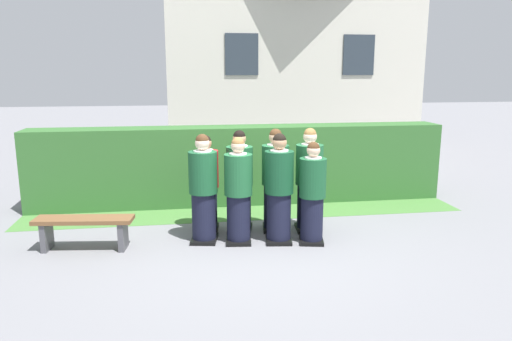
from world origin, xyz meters
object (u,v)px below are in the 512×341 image
object	(u,v)px
student_front_row_0	(203,191)
wooden_bench	(84,226)
student_front_row_2	(279,191)
student_rear_row_3	(309,182)
student_front_row_3	(312,195)
student_rear_row_1	(240,183)
student_rear_row_2	(275,183)
student_in_red_blazer	(206,186)
student_front_row_1	(238,193)

from	to	relation	value
student_front_row_0	wooden_bench	world-z (taller)	student_front_row_0
student_front_row_2	student_rear_row_3	distance (m)	0.74
student_front_row_3	student_rear_row_1	xyz separation A→B (m)	(-1.01, 0.73, 0.05)
student_front_row_2	student_rear_row_2	bearing A→B (deg)	84.91
student_rear_row_2	student_rear_row_3	xyz separation A→B (m)	(0.54, -0.09, 0.01)
student_front_row_3	student_in_red_blazer	bearing A→B (deg)	152.45
student_in_red_blazer	student_rear_row_1	bearing A→B (deg)	-7.84
student_front_row_1	student_rear_row_1	distance (m)	0.57
student_in_red_blazer	wooden_bench	size ratio (longest dim) A/B	1.09
student_front_row_1	student_front_row_2	world-z (taller)	student_front_row_2
student_in_red_blazer	student_rear_row_1	size ratio (longest dim) A/B	0.95
student_front_row_0	student_rear_row_3	world-z (taller)	student_rear_row_3
student_front_row_3	student_rear_row_3	xyz separation A→B (m)	(0.10, 0.55, 0.07)
student_front_row_0	student_front_row_2	xyz separation A→B (m)	(1.12, -0.19, 0.01)
student_front_row_2	student_front_row_3	distance (m)	0.50
student_rear_row_2	student_rear_row_3	size ratio (longest dim) A/B	0.99
student_front_row_0	student_front_row_1	xyz separation A→B (m)	(0.52, -0.12, -0.02)
student_in_red_blazer	wooden_bench	xyz separation A→B (m)	(-1.80, -0.61, -0.39)
wooden_bench	student_rear_row_2	bearing A→B (deg)	8.76
student_front_row_1	student_rear_row_3	world-z (taller)	student_rear_row_3
student_front_row_1	student_rear_row_2	distance (m)	0.81
student_front_row_0	student_rear_row_1	size ratio (longest dim) A/B	1.01
student_rear_row_2	wooden_bench	world-z (taller)	student_rear_row_2
student_front_row_1	student_in_red_blazer	world-z (taller)	student_front_row_1
student_front_row_1	student_front_row_3	distance (m)	1.11
student_front_row_3	student_rear_row_1	distance (m)	1.25
student_front_row_0	student_rear_row_3	bearing A→B (deg)	8.68
student_rear_row_1	student_rear_row_2	distance (m)	0.57
student_in_red_blazer	student_rear_row_1	xyz separation A→B (m)	(0.54, -0.07, 0.04)
student_front_row_2	student_in_red_blazer	bearing A→B (deg)	146.45
student_rear_row_3	wooden_bench	bearing A→B (deg)	-174.10
student_rear_row_2	wooden_bench	size ratio (longest dim) A/B	1.16
student_front_row_0	wooden_bench	size ratio (longest dim) A/B	1.15
student_front_row_1	student_in_red_blazer	xyz separation A→B (m)	(-0.45, 0.63, -0.02)
student_rear_row_3	wooden_bench	world-z (taller)	student_rear_row_3
student_front_row_3	wooden_bench	size ratio (longest dim) A/B	1.07
student_rear_row_1	wooden_bench	bearing A→B (deg)	-167.15
student_front_row_3	student_rear_row_3	size ratio (longest dim) A/B	0.92
student_front_row_0	student_front_row_2	size ratio (longest dim) A/B	0.99
student_in_red_blazer	student_front_row_1	bearing A→B (deg)	-54.67
wooden_bench	student_in_red_blazer	bearing A→B (deg)	18.62
student_front_row_3	student_in_red_blazer	xyz separation A→B (m)	(-1.54, 0.80, 0.01)
wooden_bench	student_front_row_1	bearing A→B (deg)	-0.67
student_front_row_3	student_in_red_blazer	size ratio (longest dim) A/B	0.98
wooden_bench	student_front_row_0	bearing A→B (deg)	3.14
student_rear_row_1	student_front_row_2	bearing A→B (deg)	-50.31
student_in_red_blazer	student_rear_row_2	size ratio (longest dim) A/B	0.94
student_in_red_blazer	wooden_bench	bearing A→B (deg)	-161.38
student_in_red_blazer	student_rear_row_3	distance (m)	1.66
student_rear_row_3	student_front_row_2	bearing A→B (deg)	-142.48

